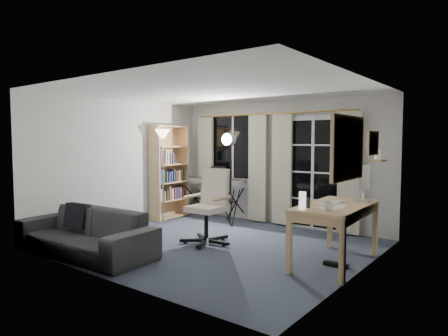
# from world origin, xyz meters

# --- Properties ---
(floor) EXTENTS (4.50, 4.00, 0.02)m
(floor) POSITION_xyz_m (0.00, 0.00, -0.01)
(floor) COLOR #3B4356
(floor) RESTS_ON ground
(window) EXTENTS (1.20, 0.08, 1.40)m
(window) POSITION_xyz_m (-1.05, 1.97, 1.50)
(window) COLOR white
(window) RESTS_ON floor
(french_door) EXTENTS (1.32, 0.09, 2.11)m
(french_door) POSITION_xyz_m (0.75, 1.97, 1.03)
(french_door) COLOR white
(french_door) RESTS_ON floor
(curtains) EXTENTS (3.60, 0.07, 2.13)m
(curtains) POSITION_xyz_m (-0.14, 1.88, 1.09)
(curtains) COLOR gold
(curtains) RESTS_ON floor
(bookshelf) EXTENTS (0.35, 0.92, 1.95)m
(bookshelf) POSITION_xyz_m (-2.12, 1.09, 0.93)
(bookshelf) COLOR tan
(bookshelf) RESTS_ON floor
(torchiere_lamp) EXTENTS (0.39, 0.39, 1.85)m
(torchiere_lamp) POSITION_xyz_m (-1.89, 0.73, 1.49)
(torchiere_lamp) COLOR #B2B2B7
(torchiere_lamp) RESTS_ON floor
(keyboard_piano) EXTENTS (1.41, 0.72, 1.02)m
(keyboard_piano) POSITION_xyz_m (-1.35, 1.70, 0.77)
(keyboard_piano) COLOR black
(keyboard_piano) RESTS_ON floor
(studio_light) EXTENTS (0.32, 0.36, 1.81)m
(studio_light) POSITION_xyz_m (-0.66, 1.27, 1.45)
(studio_light) COLOR black
(studio_light) RESTS_ON floor
(office_chair) EXTENTS (0.80, 0.82, 1.19)m
(office_chair) POSITION_xyz_m (-0.16, 0.12, 0.70)
(office_chair) COLOR black
(office_chair) RESTS_ON floor
(desk) EXTENTS (0.80, 1.52, 0.80)m
(desk) POSITION_xyz_m (1.88, 0.20, 0.70)
(desk) COLOR tan
(desk) RESTS_ON floor
(monitor) EXTENTS (0.20, 0.57, 0.50)m
(monitor) POSITION_xyz_m (2.08, 0.65, 1.10)
(monitor) COLOR silver
(monitor) RESTS_ON desk
(desk_clutter) EXTENTS (0.45, 0.91, 1.01)m
(desk_clutter) POSITION_xyz_m (1.82, -0.04, 0.63)
(desk_clutter) COLOR white
(desk_clutter) RESTS_ON desk
(mug) EXTENTS (0.13, 0.11, 0.13)m
(mug) POSITION_xyz_m (1.98, -0.30, 0.86)
(mug) COLOR silver
(mug) RESTS_ON desk
(wall_mirror) EXTENTS (0.04, 0.94, 0.74)m
(wall_mirror) POSITION_xyz_m (2.22, -0.35, 1.55)
(wall_mirror) COLOR tan
(wall_mirror) RESTS_ON floor
(framed_print) EXTENTS (0.03, 0.42, 0.32)m
(framed_print) POSITION_xyz_m (2.23, 0.55, 1.60)
(framed_print) COLOR tan
(framed_print) RESTS_ON floor
(wall_shelf) EXTENTS (0.16, 0.30, 0.18)m
(wall_shelf) POSITION_xyz_m (2.16, 1.05, 1.41)
(wall_shelf) COLOR tan
(wall_shelf) RESTS_ON floor
(sofa) EXTENTS (2.25, 0.76, 0.87)m
(sofa) POSITION_xyz_m (-1.15, -1.55, 0.43)
(sofa) COLOR #28282A
(sofa) RESTS_ON floor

